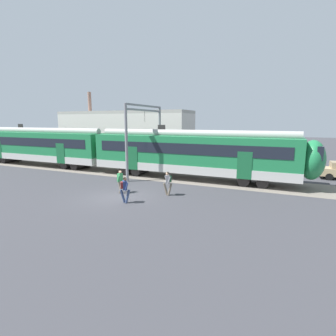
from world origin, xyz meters
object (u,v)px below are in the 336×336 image
(commuter_train, at_px, (110,149))
(pedestrian_green, at_px, (120,180))
(pedestrian_navy, at_px, (125,188))
(pedestrian_grey, at_px, (168,181))

(commuter_train, xyz_separation_m, pedestrian_green, (5.62, -6.50, -1.29))
(commuter_train, height_order, pedestrian_green, commuter_train)
(pedestrian_navy, xyz_separation_m, pedestrian_grey, (1.78, 2.67, 0.00))
(commuter_train, relative_size, pedestrian_grey, 22.83)
(commuter_train, distance_m, pedestrian_grey, 10.70)
(pedestrian_grey, bearing_deg, pedestrian_navy, -123.62)
(pedestrian_green, bearing_deg, commuter_train, 130.82)
(commuter_train, bearing_deg, pedestrian_green, -49.18)
(pedestrian_green, height_order, pedestrian_grey, same)
(commuter_train, distance_m, pedestrian_navy, 11.11)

